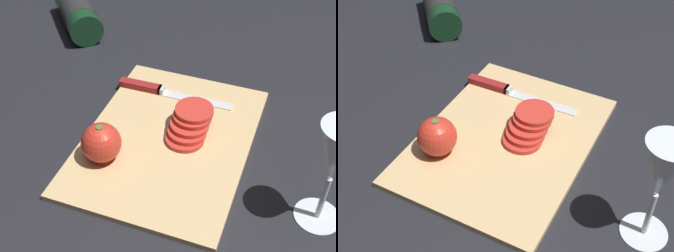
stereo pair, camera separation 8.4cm
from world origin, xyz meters
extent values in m
plane|color=black|center=(0.00, 0.00, 0.00)|extent=(3.00, 3.00, 0.00)
cube|color=tan|center=(0.04, -0.04, 0.01)|extent=(0.40, 0.29, 0.01)
cylinder|color=#14381E|center=(-0.28, -0.39, 0.04)|extent=(0.20, 0.19, 0.08)
cylinder|color=black|center=(-0.27, -0.38, 0.04)|extent=(0.12, 0.12, 0.08)
cylinder|color=silver|center=(0.12, 0.24, 0.00)|extent=(0.07, 0.07, 0.00)
cylinder|color=silver|center=(0.12, 0.24, 0.05)|extent=(0.01, 0.01, 0.08)
cone|color=silver|center=(0.12, 0.24, 0.14)|extent=(0.07, 0.07, 0.10)
cone|color=beige|center=(0.12, 0.24, 0.11)|extent=(0.03, 0.03, 0.05)
sphere|color=red|center=(0.13, -0.13, 0.05)|extent=(0.07, 0.07, 0.07)
cylinder|color=#47702D|center=(0.13, -0.13, 0.08)|extent=(0.01, 0.01, 0.01)
cube|color=silver|center=(-0.08, -0.02, 0.01)|extent=(0.02, 0.15, 0.00)
cube|color=silver|center=(-0.08, -0.10, 0.02)|extent=(0.02, 0.01, 0.01)
cube|color=maroon|center=(-0.08, -0.14, 0.02)|extent=(0.02, 0.09, 0.01)
cylinder|color=red|center=(0.03, -0.01, 0.02)|extent=(0.07, 0.07, 0.01)
cylinder|color=red|center=(0.02, -0.01, 0.02)|extent=(0.07, 0.07, 0.01)
cylinder|color=red|center=(0.01, -0.01, 0.03)|extent=(0.07, 0.07, 0.01)
cylinder|color=red|center=(0.00, -0.01, 0.04)|extent=(0.07, 0.07, 0.01)
cylinder|color=red|center=(-0.01, -0.01, 0.05)|extent=(0.07, 0.07, 0.01)
camera|label=1|loc=(0.63, 0.18, 0.60)|focal=50.00mm
camera|label=2|loc=(0.59, 0.25, 0.60)|focal=50.00mm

